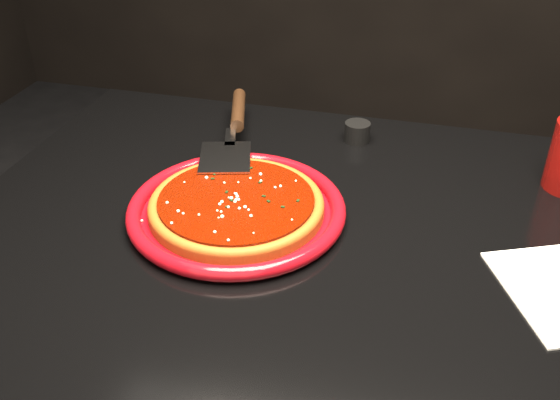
# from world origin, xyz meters

# --- Properties ---
(plate) EXTENTS (0.41, 0.41, 0.02)m
(plate) POSITION_xyz_m (-0.18, -0.00, 0.76)
(plate) COLOR maroon
(plate) RESTS_ON table
(pizza_crust) EXTENTS (0.33, 0.33, 0.01)m
(pizza_crust) POSITION_xyz_m (-0.18, -0.00, 0.77)
(pizza_crust) COLOR brown
(pizza_crust) RESTS_ON plate
(pizza_crust_rim) EXTENTS (0.33, 0.33, 0.02)m
(pizza_crust_rim) POSITION_xyz_m (-0.18, -0.00, 0.77)
(pizza_crust_rim) COLOR brown
(pizza_crust_rim) RESTS_ON plate
(pizza_sauce) EXTENTS (0.29, 0.29, 0.01)m
(pizza_sauce) POSITION_xyz_m (-0.18, -0.00, 0.78)
(pizza_sauce) COLOR #6B0F00
(pizza_sauce) RESTS_ON plate
(parmesan_dusting) EXTENTS (0.23, 0.23, 0.01)m
(parmesan_dusting) POSITION_xyz_m (-0.18, -0.00, 0.78)
(parmesan_dusting) COLOR beige
(parmesan_dusting) RESTS_ON plate
(basil_flecks) EXTENTS (0.21, 0.21, 0.00)m
(basil_flecks) POSITION_xyz_m (-0.18, -0.00, 0.78)
(basil_flecks) COLOR black
(basil_flecks) RESTS_ON plate
(pizza_server) EXTENTS (0.20, 0.37, 0.03)m
(pizza_server) POSITION_xyz_m (-0.25, 0.20, 0.79)
(pizza_server) COLOR silver
(pizza_server) RESTS_ON plate
(ramekin) EXTENTS (0.05, 0.05, 0.04)m
(ramekin) POSITION_xyz_m (-0.04, 0.29, 0.77)
(ramekin) COLOR black
(ramekin) RESTS_ON table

